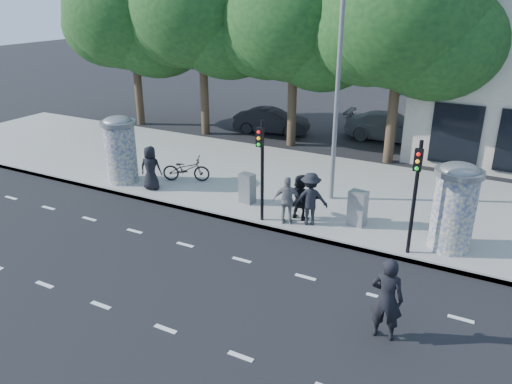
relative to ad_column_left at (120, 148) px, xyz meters
The scene contains 24 objects.
ground 8.63m from the ad_column_left, 32.01° to the right, with size 120.00×120.00×0.00m, color black.
sidewalk 7.94m from the ad_column_left, 22.62° to the left, with size 40.00×8.00×0.15m, color gray.
curb 7.41m from the ad_column_left, ahead, with size 40.00×0.10×0.16m, color slate.
lane_dash_near 9.95m from the ad_column_left, 42.94° to the right, with size 32.00×0.12×0.01m, color silver.
lane_dash_far 7.99m from the ad_column_left, 23.29° to the right, with size 32.00×0.12×0.01m, color silver.
ad_column_left is the anchor object (origin of this frame).
ad_column_right 12.40m from the ad_column_left, ahead, with size 1.36×1.36×2.65m.
traffic_pole_near 6.67m from the ad_column_left, ahead, with size 0.22×0.31×3.40m.
traffic_pole_far 11.44m from the ad_column_left, ahead, with size 0.22×0.31×3.40m.
street_lamp 8.90m from the ad_column_left, 14.94° to the left, with size 0.25×0.93×8.00m.
tree_far_left 10.92m from the ad_column_left, 125.94° to the left, with size 7.20×7.20×9.26m.
tree_mid_left 9.50m from the ad_column_left, 99.23° to the left, with size 7.20×7.20×9.57m.
tree_near_left 10.07m from the ad_column_left, 65.71° to the left, with size 6.80×6.80×8.97m.
tree_center 12.62m from the ad_column_left, 41.88° to the left, with size 7.00×7.00×9.30m.
ped_a 1.67m from the ad_column_left, ahead, with size 0.83×0.54×1.70m, color black.
ped_d 8.14m from the ad_column_left, ahead, with size 1.14×0.66×1.77m, color black.
ped_e 7.49m from the ad_column_left, ahead, with size 0.95×0.54×1.61m, color gray.
ped_f 7.70m from the ad_column_left, ahead, with size 1.45×0.52×1.56m, color black.
man_road 12.59m from the ad_column_left, 21.45° to the right, with size 0.73×0.48×2.00m, color black.
bicycle 2.69m from the ad_column_left, 28.28° to the left, with size 1.89×0.66×0.99m, color black.
cabinet_left 5.54m from the ad_column_left, ahead, with size 0.52×0.38×1.09m, color slate.
cabinet_right 9.55m from the ad_column_left, ahead, with size 0.56×0.41×1.17m, color gray.
car_mid 10.02m from the ad_column_left, 79.62° to the left, with size 4.03×1.41×1.33m, color black.
car_right 14.00m from the ad_column_left, 55.49° to the left, with size 4.86×1.98×1.41m, color slate.
Camera 1 is at (6.29, -9.62, 7.28)m, focal length 35.00 mm.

